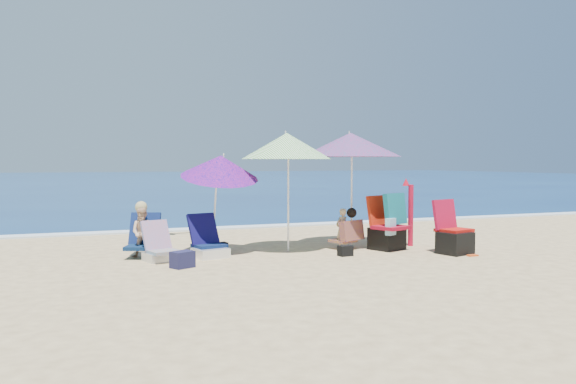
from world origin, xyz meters
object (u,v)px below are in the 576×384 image
object	(u,v)px
umbrella_blue	(220,167)
person_left	(143,232)
chair_navy	(208,246)
camp_chair_left	(453,238)
camp_chair_right	(388,229)
umbrella_turquoise	(350,145)
furled_umbrella	(410,209)
person_center	(346,229)
chair_rainbow	(160,250)
umbrella_striped	(287,146)

from	to	relation	value
umbrella_blue	person_left	distance (m)	1.75
chair_navy	camp_chair_left	world-z (taller)	camp_chair_left
camp_chair_left	camp_chair_right	size ratio (longest dim) A/B	0.90
umbrella_turquoise	person_left	xyz separation A→B (m)	(-3.93, 0.06, -1.53)
furled_umbrella	camp_chair_left	bearing A→B (deg)	-80.18
furled_umbrella	person_center	bearing A→B (deg)	179.02
furled_umbrella	person_left	distance (m)	5.06
umbrella_turquoise	chair_navy	xyz separation A→B (m)	(-2.87, -0.26, -1.77)
chair_rainbow	camp_chair_right	size ratio (longest dim) A/B	0.68
person_left	umbrella_striped	bearing A→B (deg)	-3.88
umbrella_blue	chair_navy	world-z (taller)	umbrella_blue
umbrella_turquoise	camp_chair_right	distance (m)	1.78
camp_chair_left	umbrella_turquoise	bearing A→B (deg)	131.09
chair_navy	chair_rainbow	xyz separation A→B (m)	(-0.85, -0.13, -0.02)
person_center	umbrella_striped	bearing A→B (deg)	167.94
umbrella_striped	chair_navy	xyz separation A→B (m)	(-1.51, -0.15, -1.73)
chair_navy	camp_chair_right	world-z (taller)	camp_chair_right
furled_umbrella	umbrella_blue	bearing A→B (deg)	174.46
furled_umbrella	camp_chair_left	size ratio (longest dim) A/B	1.38
umbrella_turquoise	umbrella_blue	distance (m)	2.62
chair_navy	person_left	world-z (taller)	person_left
furled_umbrella	person_center	size ratio (longest dim) A/B	1.70
umbrella_striped	umbrella_blue	bearing A→B (deg)	175.32
chair_navy	person_center	xyz separation A→B (m)	(2.61, -0.09, 0.18)
umbrella_striped	camp_chair_right	world-z (taller)	umbrella_striped
umbrella_turquoise	chair_navy	world-z (taller)	umbrella_turquoise
umbrella_striped	camp_chair_left	size ratio (longest dim) A/B	2.30
furled_umbrella	chair_rainbow	distance (m)	4.85
camp_chair_left	person_left	xyz separation A→B (m)	(-5.23, 1.55, 0.15)
umbrella_striped	furled_umbrella	distance (m)	2.76
umbrella_blue	person_center	xyz separation A→B (m)	(2.32, -0.33, -1.18)
umbrella_blue	camp_chair_right	bearing A→B (deg)	-12.18
umbrella_turquoise	chair_navy	distance (m)	3.38
chair_navy	chair_rainbow	size ratio (longest dim) A/B	1.14
chair_rainbow	person_center	distance (m)	3.46
person_center	umbrella_turquoise	bearing A→B (deg)	53.15
person_center	camp_chair_right	bearing A→B (deg)	-24.29
umbrella_blue	person_left	size ratio (longest dim) A/B	1.98
camp_chair_left	person_center	xyz separation A→B (m)	(-1.56, 1.14, 0.09)
umbrella_blue	umbrella_turquoise	bearing A→B (deg)	0.33
umbrella_striped	umbrella_blue	xyz separation A→B (m)	(-1.23, 0.10, -0.37)
umbrella_turquoise	camp_chair_left	bearing A→B (deg)	-48.91
umbrella_striped	person_left	bearing A→B (deg)	176.12
umbrella_blue	chair_navy	bearing A→B (deg)	-138.50
person_center	person_left	bearing A→B (deg)	173.64
camp_chair_right	umbrella_striped	bearing A→B (deg)	162.94
umbrella_striped	person_center	xyz separation A→B (m)	(1.10, -0.23, -1.55)
furled_umbrella	chair_navy	distance (m)	4.01
furled_umbrella	chair_rainbow	size ratio (longest dim) A/B	1.83
furled_umbrella	chair_navy	bearing A→B (deg)	178.42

